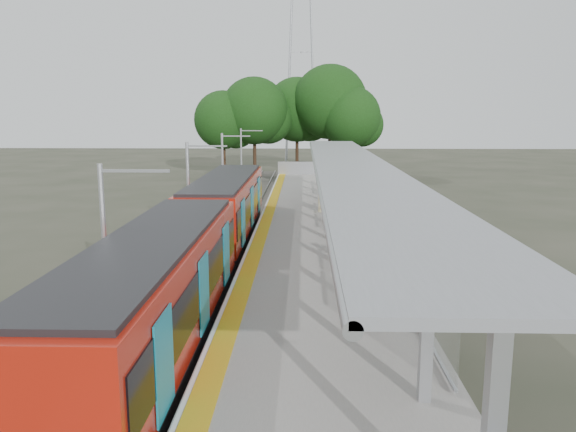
{
  "coord_description": "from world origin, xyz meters",
  "views": [
    {
      "loc": [
        -0.49,
        -8.76,
        6.83
      ],
      "look_at": [
        -1.19,
        15.76,
        2.3
      ],
      "focal_mm": 35.0,
      "sensor_mm": 36.0,
      "label": 1
    }
  ],
  "objects_px": {
    "train": "(201,237)",
    "bench_mid": "(373,242)",
    "bench_far": "(343,181)",
    "litter_bin": "(345,248)",
    "info_pillar_near": "(363,250)",
    "info_pillar_far": "(322,197)"
  },
  "relations": [
    {
      "from": "train",
      "to": "info_pillar_far",
      "type": "xyz_separation_m",
      "value": [
        5.09,
        11.7,
        -0.17
      ]
    },
    {
      "from": "bench_mid",
      "to": "info_pillar_near",
      "type": "relative_size",
      "value": 0.83
    },
    {
      "from": "info_pillar_near",
      "to": "train",
      "type": "bearing_deg",
      "value": 153.86
    },
    {
      "from": "bench_mid",
      "to": "train",
      "type": "bearing_deg",
      "value": -162.91
    },
    {
      "from": "bench_far",
      "to": "litter_bin",
      "type": "bearing_deg",
      "value": -94.64
    },
    {
      "from": "bench_mid",
      "to": "info_pillar_near",
      "type": "bearing_deg",
      "value": -102.79
    },
    {
      "from": "bench_mid",
      "to": "info_pillar_far",
      "type": "height_order",
      "value": "info_pillar_far"
    },
    {
      "from": "bench_mid",
      "to": "info_pillar_near",
      "type": "xyz_separation_m",
      "value": [
        -0.67,
        -2.32,
        0.24
      ]
    },
    {
      "from": "bench_mid",
      "to": "bench_far",
      "type": "relative_size",
      "value": 0.87
    },
    {
      "from": "litter_bin",
      "to": "bench_mid",
      "type": "bearing_deg",
      "value": 31.17
    },
    {
      "from": "train",
      "to": "bench_mid",
      "type": "relative_size",
      "value": 19.73
    },
    {
      "from": "train",
      "to": "bench_far",
      "type": "xyz_separation_m",
      "value": [
        7.09,
        22.39,
        -0.47
      ]
    },
    {
      "from": "bench_far",
      "to": "litter_bin",
      "type": "relative_size",
      "value": 2.02
    },
    {
      "from": "train",
      "to": "bench_far",
      "type": "bearing_deg",
      "value": 72.43
    },
    {
      "from": "bench_mid",
      "to": "info_pillar_far",
      "type": "xyz_separation_m",
      "value": [
        -1.82,
        10.01,
        0.38
      ]
    },
    {
      "from": "train",
      "to": "bench_mid",
      "type": "distance_m",
      "value": 7.14
    },
    {
      "from": "info_pillar_far",
      "to": "bench_mid",
      "type": "bearing_deg",
      "value": -95.2
    },
    {
      "from": "train",
      "to": "litter_bin",
      "type": "distance_m",
      "value": 5.83
    },
    {
      "from": "bench_mid",
      "to": "info_pillar_far",
      "type": "relative_size",
      "value": 0.69
    },
    {
      "from": "info_pillar_near",
      "to": "litter_bin",
      "type": "xyz_separation_m",
      "value": [
        -0.53,
        1.59,
        -0.33
      ]
    },
    {
      "from": "train",
      "to": "litter_bin",
      "type": "bearing_deg",
      "value": 9.56
    },
    {
      "from": "info_pillar_near",
      "to": "litter_bin",
      "type": "height_order",
      "value": "info_pillar_near"
    }
  ]
}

